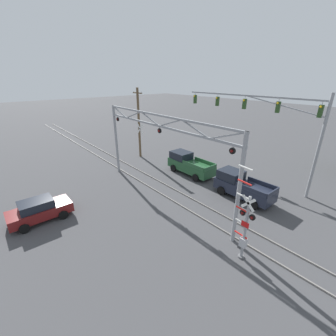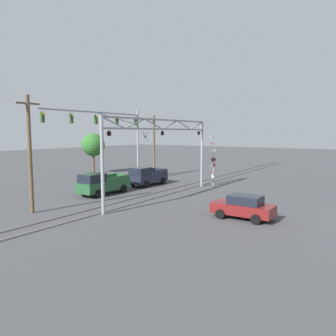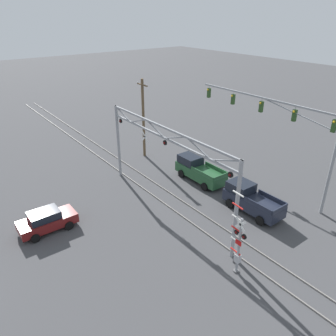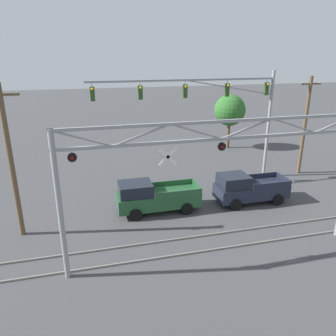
# 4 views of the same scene
# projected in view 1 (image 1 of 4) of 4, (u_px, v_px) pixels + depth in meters

# --- Properties ---
(rail_track_near) EXTENTS (80.00, 0.08, 0.10)m
(rail_track_near) POSITION_uv_depth(u_px,v_px,m) (163.00, 195.00, 19.39)
(rail_track_near) COLOR gray
(rail_track_near) RESTS_ON ground_plane
(rail_track_far) EXTENTS (80.00, 0.08, 0.10)m
(rail_track_far) POSITION_uv_depth(u_px,v_px,m) (175.00, 190.00, 20.25)
(rail_track_far) COLOR gray
(rail_track_far) RESTS_ON ground_plane
(crossing_gantry) EXTENTS (14.82, 0.28, 6.93)m
(crossing_gantry) POSITION_uv_depth(u_px,v_px,m) (160.00, 142.00, 17.43)
(crossing_gantry) COLOR gray
(crossing_gantry) RESTS_ON ground_plane
(crossing_signal_mast) EXTENTS (1.31, 0.35, 5.41)m
(crossing_signal_mast) POSITION_uv_depth(u_px,v_px,m) (244.00, 228.00, 12.05)
(crossing_signal_mast) COLOR gray
(crossing_signal_mast) RESTS_ON ground_plane
(traffic_signal_span) EXTENTS (14.00, 0.39, 8.48)m
(traffic_signal_span) POSITION_uv_depth(u_px,v_px,m) (273.00, 118.00, 19.65)
(traffic_signal_span) COLOR gray
(traffic_signal_span) RESTS_ON ground_plane
(pickup_truck_lead) EXTENTS (5.28, 2.12, 2.08)m
(pickup_truck_lead) POSITION_uv_depth(u_px,v_px,m) (189.00, 164.00, 23.56)
(pickup_truck_lead) COLOR #23512D
(pickup_truck_lead) RESTS_ON ground_plane
(pickup_truck_following) EXTENTS (4.91, 2.12, 2.08)m
(pickup_truck_following) POSITION_uv_depth(u_px,v_px,m) (241.00, 186.00, 18.83)
(pickup_truck_following) COLOR #1E2333
(pickup_truck_following) RESTS_ON ground_plane
(sedan_waiting) EXTENTS (2.04, 4.07, 1.60)m
(sedan_waiting) POSITION_uv_depth(u_px,v_px,m) (39.00, 210.00, 15.80)
(sedan_waiting) COLOR maroon
(sedan_waiting) RESTS_ON ground_plane
(utility_pole_left) EXTENTS (1.80, 0.28, 8.38)m
(utility_pole_left) POSITION_uv_depth(u_px,v_px,m) (139.00, 123.00, 27.29)
(utility_pole_left) COLOR brown
(utility_pole_left) RESTS_ON ground_plane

